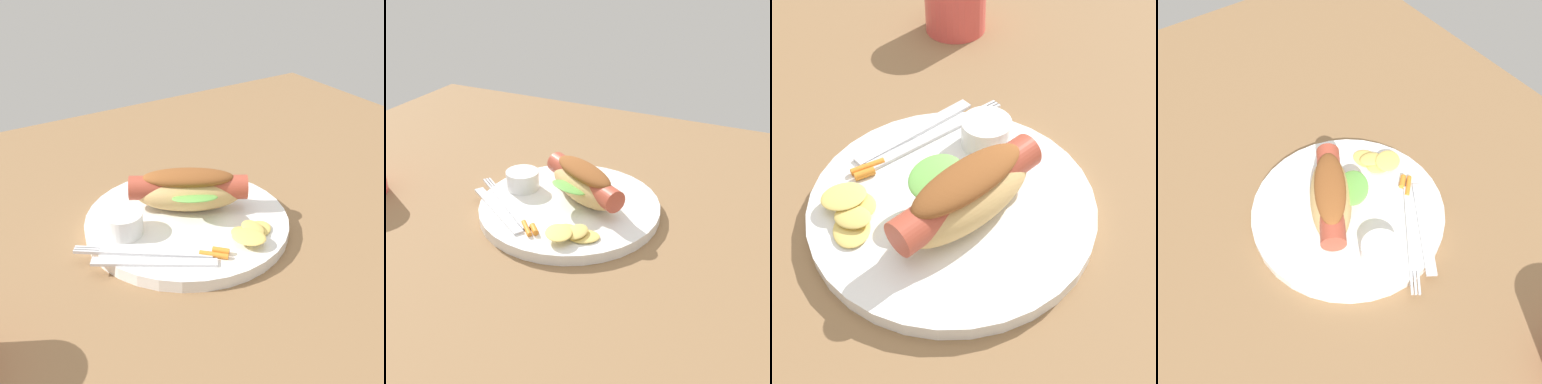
% 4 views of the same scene
% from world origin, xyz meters
% --- Properties ---
extents(ground_plane, '(1.20, 0.90, 0.02)m').
position_xyz_m(ground_plane, '(0.00, 0.00, -0.01)').
color(ground_plane, olive).
extents(plate, '(0.27, 0.27, 0.02)m').
position_xyz_m(plate, '(-0.01, -0.02, 0.01)').
color(plate, white).
rests_on(plate, ground_plane).
extents(hot_dog, '(0.15, 0.13, 0.06)m').
position_xyz_m(hot_dog, '(0.01, 0.00, 0.05)').
color(hot_dog, tan).
rests_on(hot_dog, plate).
extents(sauce_ramekin, '(0.05, 0.05, 0.03)m').
position_xyz_m(sauce_ramekin, '(-0.09, -0.01, 0.03)').
color(sauce_ramekin, white).
rests_on(sauce_ramekin, plate).
extents(fork, '(0.14, 0.11, 0.00)m').
position_xyz_m(fork, '(-0.09, -0.06, 0.02)').
color(fork, silver).
rests_on(fork, plate).
extents(knife, '(0.13, 0.09, 0.00)m').
position_xyz_m(knife, '(-0.09, -0.09, 0.02)').
color(knife, silver).
rests_on(knife, plate).
extents(chips_pile, '(0.08, 0.07, 0.01)m').
position_xyz_m(chips_pile, '(0.04, -0.10, 0.02)').
color(chips_pile, '#E5C561').
rests_on(chips_pile, plate).
extents(carrot_garnish, '(0.04, 0.03, 0.01)m').
position_xyz_m(carrot_garnish, '(-0.02, -0.11, 0.02)').
color(carrot_garnish, orange).
rests_on(carrot_garnish, plate).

